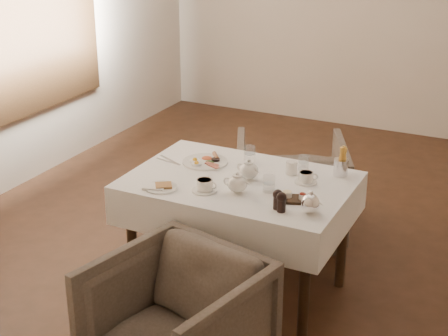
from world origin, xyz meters
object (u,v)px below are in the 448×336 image
armchair_far (290,188)px  breakfast_plate (206,161)px  armchair_near (176,326)px  teapot_centre (249,169)px  table (239,198)px

armchair_far → breakfast_plate: size_ratio=2.79×
armchair_far → armchair_near: bearing=68.9°
armchair_near → breakfast_plate: size_ratio=2.71×
armchair_near → breakfast_plate: bearing=123.1°
armchair_far → teapot_centre: 0.96m
table → teapot_centre: size_ratio=8.30×
table → armchair_near: bearing=-84.4°
table → armchair_far: bearing=90.4°
table → breakfast_plate: breakfast_plate is taller
breakfast_plate → teapot_centre: size_ratio=1.81×
armchair_near → armchair_far: 1.78m
teapot_centre → breakfast_plate: bearing=174.1°
armchair_near → teapot_centre: bearing=105.7°
breakfast_plate → teapot_centre: bearing=-31.6°
armchair_near → armchair_far: size_ratio=0.97×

